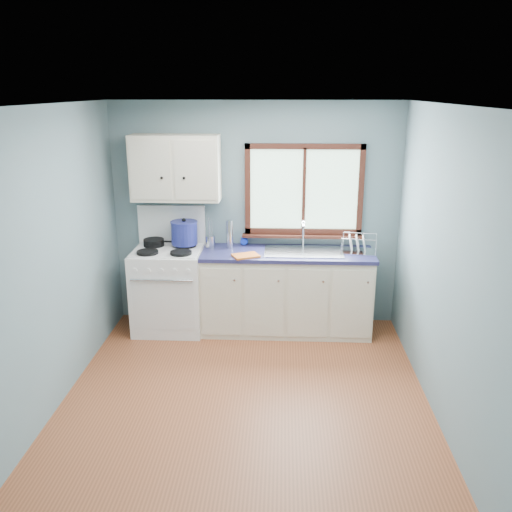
{
  "coord_description": "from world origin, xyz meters",
  "views": [
    {
      "loc": [
        0.3,
        -4.14,
        2.62
      ],
      "look_at": [
        0.05,
        0.9,
        1.05
      ],
      "focal_mm": 38.0,
      "sensor_mm": 36.0,
      "label": 1
    }
  ],
  "objects_px": {
    "gas_range": "(169,287)",
    "skillet": "(154,241)",
    "sink": "(303,257)",
    "utensil_crock": "(210,241)",
    "stockpot": "(184,232)",
    "dish_rack": "(358,247)",
    "thermos": "(230,234)",
    "base_cabinets": "(286,296)"
  },
  "relations": [
    {
      "from": "base_cabinets",
      "to": "dish_rack",
      "type": "height_order",
      "value": "dish_rack"
    },
    {
      "from": "stockpot",
      "to": "skillet",
      "type": "bearing_deg",
      "value": 177.22
    },
    {
      "from": "thermos",
      "to": "stockpot",
      "type": "bearing_deg",
      "value": -179.98
    },
    {
      "from": "skillet",
      "to": "thermos",
      "type": "bearing_deg",
      "value": 2.85
    },
    {
      "from": "gas_range",
      "to": "thermos",
      "type": "relative_size",
      "value": 4.34
    },
    {
      "from": "base_cabinets",
      "to": "utensil_crock",
      "type": "height_order",
      "value": "utensil_crock"
    },
    {
      "from": "sink",
      "to": "skillet",
      "type": "bearing_deg",
      "value": 175.47
    },
    {
      "from": "dish_rack",
      "to": "thermos",
      "type": "bearing_deg",
      "value": -174.18
    },
    {
      "from": "stockpot",
      "to": "dish_rack",
      "type": "height_order",
      "value": "stockpot"
    },
    {
      "from": "stockpot",
      "to": "utensil_crock",
      "type": "relative_size",
      "value": 1.13
    },
    {
      "from": "gas_range",
      "to": "skillet",
      "type": "height_order",
      "value": "gas_range"
    },
    {
      "from": "base_cabinets",
      "to": "thermos",
      "type": "relative_size",
      "value": 5.9
    },
    {
      "from": "sink",
      "to": "stockpot",
      "type": "distance_m",
      "value": 1.34
    },
    {
      "from": "stockpot",
      "to": "dish_rack",
      "type": "relative_size",
      "value": 0.93
    },
    {
      "from": "base_cabinets",
      "to": "sink",
      "type": "relative_size",
      "value": 2.2
    },
    {
      "from": "gas_range",
      "to": "stockpot",
      "type": "relative_size",
      "value": 3.51
    },
    {
      "from": "sink",
      "to": "dish_rack",
      "type": "height_order",
      "value": "sink"
    },
    {
      "from": "gas_range",
      "to": "utensil_crock",
      "type": "xyz_separation_m",
      "value": [
        0.46,
        0.14,
        0.5
      ]
    },
    {
      "from": "skillet",
      "to": "utensil_crock",
      "type": "xyz_separation_m",
      "value": [
        0.64,
        -0.01,
        0.01
      ]
    },
    {
      "from": "sink",
      "to": "skillet",
      "type": "height_order",
      "value": "sink"
    },
    {
      "from": "base_cabinets",
      "to": "skillet",
      "type": "bearing_deg",
      "value": 174.94
    },
    {
      "from": "skillet",
      "to": "dish_rack",
      "type": "xyz_separation_m",
      "value": [
        2.26,
        -0.1,
        -0.01
      ]
    },
    {
      "from": "gas_range",
      "to": "utensil_crock",
      "type": "relative_size",
      "value": 3.95
    },
    {
      "from": "utensil_crock",
      "to": "skillet",
      "type": "bearing_deg",
      "value": 178.7
    },
    {
      "from": "stockpot",
      "to": "gas_range",
      "type": "bearing_deg",
      "value": -141.81
    },
    {
      "from": "gas_range",
      "to": "stockpot",
      "type": "height_order",
      "value": "gas_range"
    },
    {
      "from": "base_cabinets",
      "to": "thermos",
      "type": "distance_m",
      "value": 0.93
    },
    {
      "from": "stockpot",
      "to": "utensil_crock",
      "type": "bearing_deg",
      "value": 0.51
    },
    {
      "from": "base_cabinets",
      "to": "skillet",
      "type": "relative_size",
      "value": 5.29
    },
    {
      "from": "sink",
      "to": "thermos",
      "type": "height_order",
      "value": "thermos"
    },
    {
      "from": "utensil_crock",
      "to": "base_cabinets",
      "type": "bearing_deg",
      "value": -7.87
    },
    {
      "from": "skillet",
      "to": "utensil_crock",
      "type": "relative_size",
      "value": 1.02
    },
    {
      "from": "skillet",
      "to": "utensil_crock",
      "type": "distance_m",
      "value": 0.64
    },
    {
      "from": "thermos",
      "to": "dish_rack",
      "type": "height_order",
      "value": "thermos"
    },
    {
      "from": "gas_range",
      "to": "skillet",
      "type": "bearing_deg",
      "value": 140.23
    },
    {
      "from": "gas_range",
      "to": "stockpot",
      "type": "xyz_separation_m",
      "value": [
        0.17,
        0.13,
        0.6
      ]
    },
    {
      "from": "utensil_crock",
      "to": "thermos",
      "type": "relative_size",
      "value": 1.1
    },
    {
      "from": "gas_range",
      "to": "skillet",
      "type": "xyz_separation_m",
      "value": [
        -0.18,
        0.15,
        0.49
      ]
    },
    {
      "from": "gas_range",
      "to": "utensil_crock",
      "type": "bearing_deg",
      "value": 16.56
    },
    {
      "from": "stockpot",
      "to": "thermos",
      "type": "bearing_deg",
      "value": 0.02
    },
    {
      "from": "stockpot",
      "to": "thermos",
      "type": "xyz_separation_m",
      "value": [
        0.5,
        0.0,
        -0.01
      ]
    },
    {
      "from": "skillet",
      "to": "utensil_crock",
      "type": "bearing_deg",
      "value": 2.68
    }
  ]
}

